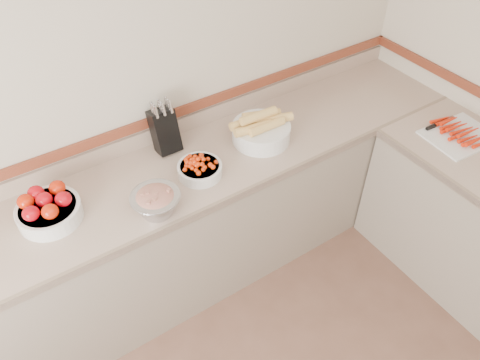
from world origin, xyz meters
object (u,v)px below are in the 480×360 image
knife_block (164,130)px  corn_bowl (261,129)px  rhubarb_bowl (156,202)px  cherry_tomato_bowl (199,168)px  tomato_bowl (48,209)px  cutting_board (459,134)px

knife_block → corn_bowl: size_ratio=0.86×
knife_block → rhubarb_bowl: 0.51m
cherry_tomato_bowl → corn_bowl: (0.45, 0.07, 0.03)m
cherry_tomato_bowl → rhubarb_bowl: size_ratio=0.97×
tomato_bowl → rhubarb_bowl: (0.46, -0.25, 0.01)m
corn_bowl → cutting_board: bearing=-31.7°
knife_block → cherry_tomato_bowl: knife_block is taller
corn_bowl → rhubarb_bowl: (-0.77, -0.20, -0.00)m
tomato_bowl → rhubarb_bowl: 0.52m
tomato_bowl → knife_block: bearing=13.7°
knife_block → tomato_bowl: size_ratio=1.05×
corn_bowl → rhubarb_bowl: 0.80m
cherry_tomato_bowl → tomato_bowl: bearing=170.9°
knife_block → cherry_tomato_bowl: (0.05, -0.30, -0.09)m
tomato_bowl → cutting_board: bearing=-16.9°
tomato_bowl → corn_bowl: (1.23, -0.06, 0.01)m
knife_block → tomato_bowl: bearing=-166.3°
knife_block → rhubarb_bowl: knife_block is taller
knife_block → tomato_bowl: (-0.73, -0.18, -0.07)m
cherry_tomato_bowl → corn_bowl: size_ratio=0.64×
corn_bowl → rhubarb_bowl: corn_bowl is taller
knife_block → tomato_bowl: knife_block is taller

